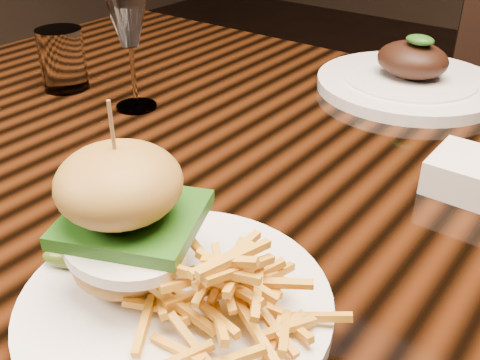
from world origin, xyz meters
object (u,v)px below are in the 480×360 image
Objects in this scene: far_dish at (409,79)px; dining_table at (337,244)px; burger_plate at (169,265)px; wine_glass at (128,22)px.

dining_table is at bearing -79.34° from far_dish.
dining_table is 0.29m from burger_plate.
wine_glass is (-0.34, 0.28, 0.08)m from burger_plate.
wine_glass is at bearing 129.23° from burger_plate.
far_dish is at bearing 46.56° from wine_glass.
burger_plate is at bearing -39.96° from wine_glass.
burger_plate is 1.50× the size of wine_glass.
dining_table is 5.49× the size of far_dish.
wine_glass is at bearing 176.16° from dining_table.
burger_plate is 0.45m from wine_glass.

